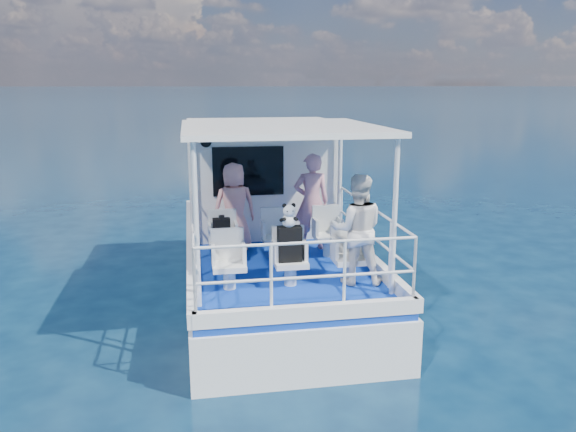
% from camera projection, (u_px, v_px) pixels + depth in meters
% --- Properties ---
extents(ground, '(2000.00, 2000.00, 0.00)m').
position_uv_depth(ground, '(279.00, 312.00, 9.58)').
color(ground, '#071E37').
rests_on(ground, ground).
extents(hull, '(3.00, 7.00, 1.60)m').
position_uv_depth(hull, '(270.00, 292.00, 10.54)').
color(hull, white).
rests_on(hull, ground).
extents(deck, '(2.90, 6.90, 0.10)m').
position_uv_depth(deck, '(270.00, 248.00, 10.34)').
color(deck, navy).
rests_on(deck, hull).
extents(cabin, '(2.85, 2.00, 2.20)m').
position_uv_depth(cabin, '(260.00, 176.00, 11.32)').
color(cabin, white).
rests_on(cabin, deck).
extents(canopy, '(3.00, 3.20, 0.08)m').
position_uv_depth(canopy, '(280.00, 128.00, 8.67)').
color(canopy, white).
rests_on(canopy, cabin).
extents(canopy_posts, '(2.77, 2.97, 2.20)m').
position_uv_depth(canopy_posts, '(281.00, 201.00, 8.88)').
color(canopy_posts, white).
rests_on(canopy_posts, deck).
extents(railings, '(2.84, 3.59, 1.00)m').
position_uv_depth(railings, '(284.00, 243.00, 8.71)').
color(railings, white).
rests_on(railings, deck).
extents(seat_port_fwd, '(0.48, 0.46, 0.38)m').
position_uv_depth(seat_port_fwd, '(224.00, 251.00, 9.37)').
color(seat_port_fwd, silver).
rests_on(seat_port_fwd, deck).
extents(seat_center_fwd, '(0.48, 0.46, 0.38)m').
position_uv_depth(seat_center_fwd, '(277.00, 248.00, 9.52)').
color(seat_center_fwd, silver).
rests_on(seat_center_fwd, deck).
extents(seat_stbd_fwd, '(0.48, 0.46, 0.38)m').
position_uv_depth(seat_stbd_fwd, '(328.00, 245.00, 9.67)').
color(seat_stbd_fwd, silver).
rests_on(seat_stbd_fwd, deck).
extents(seat_port_aft, '(0.48, 0.46, 0.38)m').
position_uv_depth(seat_port_aft, '(229.00, 276.00, 8.12)').
color(seat_port_aft, silver).
rests_on(seat_port_aft, deck).
extents(seat_center_aft, '(0.48, 0.46, 0.38)m').
position_uv_depth(seat_center_aft, '(290.00, 272.00, 8.27)').
color(seat_center_aft, silver).
rests_on(seat_center_aft, deck).
extents(seat_stbd_aft, '(0.48, 0.46, 0.38)m').
position_uv_depth(seat_stbd_aft, '(349.00, 269.00, 8.43)').
color(seat_stbd_aft, silver).
rests_on(seat_stbd_aft, deck).
extents(passenger_port_fwd, '(0.64, 0.50, 1.57)m').
position_uv_depth(passenger_port_fwd, '(234.00, 207.00, 9.92)').
color(passenger_port_fwd, pink).
rests_on(passenger_port_fwd, deck).
extents(passenger_stbd_fwd, '(0.65, 0.44, 1.73)m').
position_uv_depth(passenger_stbd_fwd, '(311.00, 202.00, 9.97)').
color(passenger_stbd_fwd, '#CE8597').
rests_on(passenger_stbd_fwd, deck).
extents(passenger_stbd_aft, '(0.91, 0.77, 1.64)m').
position_uv_depth(passenger_stbd_aft, '(357.00, 230.00, 8.22)').
color(passenger_stbd_aft, white).
rests_on(passenger_stbd_aft, deck).
extents(backpack_port, '(0.28, 0.16, 0.37)m').
position_uv_depth(backpack_port, '(222.00, 229.00, 9.23)').
color(backpack_port, black).
rests_on(backpack_port, seat_port_fwd).
extents(backpack_center, '(0.34, 0.19, 0.52)m').
position_uv_depth(backpack_center, '(290.00, 244.00, 8.14)').
color(backpack_center, black).
rests_on(backpack_center, seat_center_aft).
extents(compact_camera, '(0.09, 0.06, 0.06)m').
position_uv_depth(compact_camera, '(222.00, 217.00, 9.19)').
color(compact_camera, black).
rests_on(compact_camera, backpack_port).
extents(panda, '(0.22, 0.19, 0.35)m').
position_uv_depth(panda, '(289.00, 215.00, 8.02)').
color(panda, white).
rests_on(panda, backpack_center).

